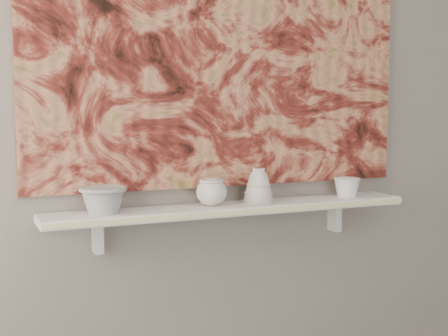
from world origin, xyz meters
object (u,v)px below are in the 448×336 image
cup_cream (211,192)px  bowl_white (347,187)px  painting (224,39)px  bowl_grey (103,200)px  shelf (233,208)px  bell_vessel (259,185)px

cup_cream → bowl_white: cup_cream is taller
painting → cup_cream: (-0.09, -0.08, -0.56)m
bowl_grey → cup_cream: cup_cream is taller
bowl_white → painting: bearing=170.9°
shelf → cup_cream: (-0.09, 0.00, 0.07)m
bell_vessel → bowl_white: bell_vessel is taller
painting → bowl_grey: painting is taller
bell_vessel → bowl_white: bearing=0.0°
bowl_white → bowl_grey: bearing=180.0°
bell_vessel → bowl_grey: bearing=180.0°
shelf → bowl_grey: 0.49m
shelf → bowl_grey: bowl_grey is taller
painting → bell_vessel: size_ratio=11.46×
cup_cream → bell_vessel: 0.19m
bowl_grey → cup_cream: 0.40m
bowl_white → cup_cream: bearing=180.0°
painting → cup_cream: bearing=-137.1°
bell_vessel → bowl_white: size_ratio=1.23×
bowl_grey → shelf: bearing=0.0°
bowl_grey → bowl_white: size_ratio=1.52×
cup_cream → painting: bearing=42.9°
painting → bowl_white: painting is taller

